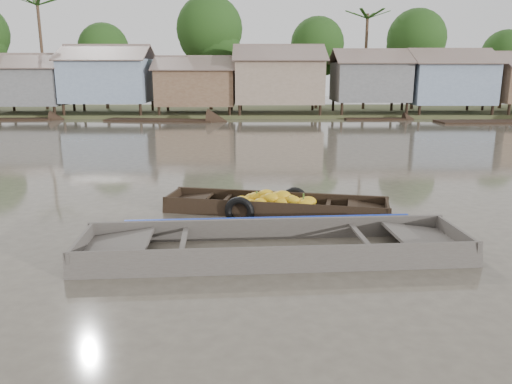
{
  "coord_description": "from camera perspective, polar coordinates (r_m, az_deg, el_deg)",
  "views": [
    {
      "loc": [
        0.42,
        -9.67,
        3.51
      ],
      "look_at": [
        0.52,
        1.36,
        0.8
      ],
      "focal_mm": 35.0,
      "sensor_mm": 36.0,
      "label": 1
    }
  ],
  "objects": [
    {
      "name": "distant_boats",
      "position": [
        34.16,
        12.37,
        7.51
      ],
      "size": [
        47.08,
        15.23,
        0.35
      ],
      "color": "black",
      "rests_on": "ground"
    },
    {
      "name": "banana_boat",
      "position": [
        12.64,
        1.94,
        -1.6
      ],
      "size": [
        5.75,
        2.44,
        0.79
      ],
      "rotation": [
        0.0,
        0.0,
        -0.2
      ],
      "color": "black",
      "rests_on": "ground"
    },
    {
      "name": "viewer_boat",
      "position": [
        9.83,
        2.12,
        -6.76
      ],
      "size": [
        7.58,
        2.44,
        0.6
      ],
      "rotation": [
        0.0,
        0.0,
        0.07
      ],
      "color": "#453F3A",
      "rests_on": "ground"
    },
    {
      "name": "riverbank",
      "position": [
        41.62,
        3.16,
        13.19
      ],
      "size": [
        120.0,
        12.47,
        10.22
      ],
      "color": "#384723",
      "rests_on": "ground"
    },
    {
      "name": "ground",
      "position": [
        10.3,
        -2.85,
        -6.15
      ],
      "size": [
        120.0,
        120.0,
        0.0
      ],
      "primitive_type": "plane",
      "color": "#4D463B",
      "rests_on": "ground"
    }
  ]
}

